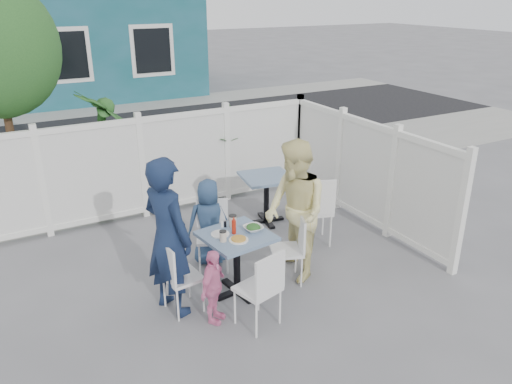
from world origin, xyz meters
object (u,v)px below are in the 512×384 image
chair_left (176,272)px  main_table (237,248)px  chair_near (263,284)px  boy (209,222)px  chair_right (293,244)px  toddler (213,287)px  woman (295,212)px  chair_back (213,229)px  spare_table (266,187)px  man (168,237)px

chair_left → main_table: bearing=85.1°
chair_near → boy: boy is taller
chair_right → boy: 1.15m
chair_left → toddler: chair_left is taller
chair_near → woman: (0.87, 0.74, 0.35)m
chair_right → toddler: chair_right is taller
chair_back → boy: boy is taller
spare_table → chair_right: bearing=-109.2°
chair_back → woman: 1.12m
woman → chair_right: bearing=-36.5°
chair_back → boy: 0.12m
chair_right → chair_near: chair_near is taller
main_table → toddler: (-0.47, -0.37, -0.17)m
chair_left → man: 0.41m
spare_table → woman: bearing=-107.3°
chair_right → man: bearing=105.8°
spare_table → chair_near: 2.63m
woman → boy: size_ratio=1.53×
main_table → chair_left: 0.76m
spare_table → toddler: toddler is taller
chair_back → chair_near: chair_near is taller
chair_back → woman: size_ratio=0.51×
woman → chair_left: bearing=-83.1°
chair_near → boy: (0.08, 1.56, 0.05)m
spare_table → chair_right: 1.72m
chair_near → boy: size_ratio=0.79×
chair_near → boy: bearing=71.7°
main_table → man: man is taller
boy → toddler: size_ratio=1.34×
main_table → woman: 0.85m
chair_near → man: size_ratio=0.50×
main_table → chair_right: size_ratio=0.95×
toddler → woman: bearing=-24.1°
main_table → woman: (0.81, 0.02, 0.28)m
spare_table → woman: size_ratio=0.47×
chair_left → chair_right: 1.47m
toddler → chair_near: bearing=-81.1°
toddler → spare_table: bearing=6.3°
main_table → toddler: size_ratio=0.96×
chair_back → man: size_ratio=0.49×
chair_left → chair_back: (0.77, 0.75, 0.02)m
chair_right → chair_back: 1.07m
chair_back → toddler: 1.22m
man → chair_back: bearing=-70.9°
chair_right → woman: woman is taller
spare_table → boy: boy is taller
main_table → chair_near: size_ratio=0.91×
chair_back → boy: size_ratio=0.78×
chair_right → woman: (0.09, 0.10, 0.37)m
main_table → chair_back: 0.74m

